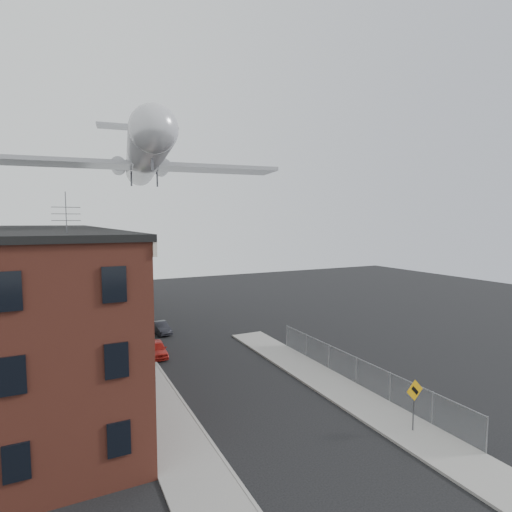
{
  "coord_description": "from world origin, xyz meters",
  "views": [
    {
      "loc": [
        -10.35,
        -15.02,
        10.79
      ],
      "look_at": [
        0.25,
        6.36,
        8.74
      ],
      "focal_mm": 28.0,
      "sensor_mm": 36.0,
      "label": 1
    }
  ],
  "objects_px": {
    "street_tree": "(116,293)",
    "utility_pole": "(127,298)",
    "car_near": "(157,349)",
    "car_far": "(124,307)",
    "airplane": "(144,158)",
    "warning_sign": "(414,397)",
    "car_mid": "(161,328)"
  },
  "relations": [
    {
      "from": "street_tree",
      "to": "utility_pole",
      "type": "bearing_deg",
      "value": -91.89
    },
    {
      "from": "car_near",
      "to": "car_far",
      "type": "bearing_deg",
      "value": 93.94
    },
    {
      "from": "utility_pole",
      "to": "street_tree",
      "type": "height_order",
      "value": "utility_pole"
    },
    {
      "from": "airplane",
      "to": "utility_pole",
      "type": "bearing_deg",
      "value": -125.79
    },
    {
      "from": "warning_sign",
      "to": "car_near",
      "type": "bearing_deg",
      "value": 117.59
    },
    {
      "from": "warning_sign",
      "to": "car_far",
      "type": "height_order",
      "value": "warning_sign"
    },
    {
      "from": "street_tree",
      "to": "car_far",
      "type": "xyz_separation_m",
      "value": [
        1.67,
        6.36,
        -2.81
      ]
    },
    {
      "from": "utility_pole",
      "to": "car_mid",
      "type": "height_order",
      "value": "utility_pole"
    },
    {
      "from": "utility_pole",
      "to": "airplane",
      "type": "xyz_separation_m",
      "value": [
        2.23,
        3.09,
        11.69
      ]
    },
    {
      "from": "utility_pole",
      "to": "car_far",
      "type": "distance_m",
      "value": 16.89
    },
    {
      "from": "warning_sign",
      "to": "airplane",
      "type": "distance_m",
      "value": 27.92
    },
    {
      "from": "car_mid",
      "to": "airplane",
      "type": "xyz_separation_m",
      "value": [
        -1.57,
        -1.95,
        15.8
      ]
    },
    {
      "from": "car_near",
      "to": "car_mid",
      "type": "distance_m",
      "value": 6.7
    },
    {
      "from": "car_far",
      "to": "car_mid",
      "type": "bearing_deg",
      "value": -76.91
    },
    {
      "from": "airplane",
      "to": "warning_sign",
      "type": "bearing_deg",
      "value": -67.92
    },
    {
      "from": "utility_pole",
      "to": "car_mid",
      "type": "xyz_separation_m",
      "value": [
        3.8,
        5.03,
        -4.11
      ]
    },
    {
      "from": "car_far",
      "to": "utility_pole",
      "type": "bearing_deg",
      "value": -93.01
    },
    {
      "from": "warning_sign",
      "to": "car_near",
      "type": "relative_size",
      "value": 0.78
    },
    {
      "from": "warning_sign",
      "to": "street_tree",
      "type": "bearing_deg",
      "value": 110.58
    },
    {
      "from": "utility_pole",
      "to": "car_near",
      "type": "height_order",
      "value": "utility_pole"
    },
    {
      "from": "car_mid",
      "to": "car_far",
      "type": "height_order",
      "value": "car_far"
    },
    {
      "from": "utility_pole",
      "to": "street_tree",
      "type": "distance_m",
      "value": 10.0
    },
    {
      "from": "airplane",
      "to": "car_far",
      "type": "bearing_deg",
      "value": 90.99
    },
    {
      "from": "street_tree",
      "to": "car_near",
      "type": "relative_size",
      "value": 1.45
    },
    {
      "from": "utility_pole",
      "to": "street_tree",
      "type": "xyz_separation_m",
      "value": [
        0.33,
        9.92,
        -1.22
      ]
    },
    {
      "from": "warning_sign",
      "to": "utility_pole",
      "type": "bearing_deg",
      "value": 120.48
    },
    {
      "from": "car_near",
      "to": "car_far",
      "type": "xyz_separation_m",
      "value": [
        0.0,
        17.7,
        0.03
      ]
    },
    {
      "from": "warning_sign",
      "to": "car_mid",
      "type": "relative_size",
      "value": 0.82
    },
    {
      "from": "street_tree",
      "to": "car_mid",
      "type": "height_order",
      "value": "street_tree"
    },
    {
      "from": "warning_sign",
      "to": "airplane",
      "type": "height_order",
      "value": "airplane"
    },
    {
      "from": "warning_sign",
      "to": "utility_pole",
      "type": "relative_size",
      "value": 0.31
    },
    {
      "from": "car_mid",
      "to": "car_far",
      "type": "bearing_deg",
      "value": 93.28
    }
  ]
}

